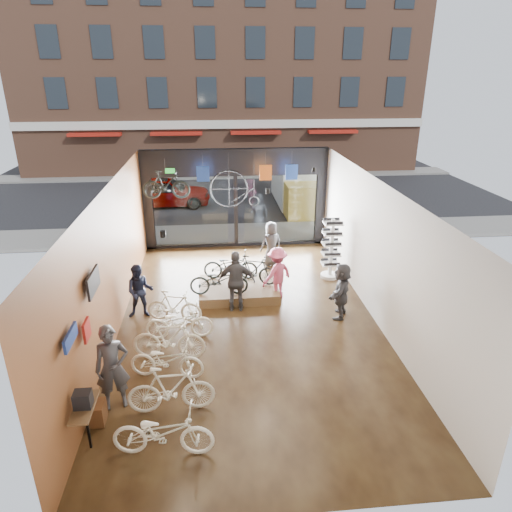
{
  "coord_description": "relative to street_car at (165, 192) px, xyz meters",
  "views": [
    {
      "loc": [
        -0.86,
        -11.0,
        6.45
      ],
      "look_at": [
        0.34,
        1.4,
        1.38
      ],
      "focal_mm": 32.0,
      "sensor_mm": 36.0,
      "label": 1
    }
  ],
  "objects": [
    {
      "name": "floor_bike_3",
      "position": [
        1.22,
        -13.53,
        -0.23
      ],
      "size": [
        1.8,
        0.72,
        1.05
      ],
      "primitive_type": "imported",
      "rotation": [
        0.0,
        0.0,
        1.44
      ],
      "color": "white",
      "rests_on": "ground_plane"
    },
    {
      "name": "display_bike_right",
      "position": [
        2.87,
        -9.76,
        -0.01
      ],
      "size": [
        1.76,
        0.79,
        0.9
      ],
      "primitive_type": "imported",
      "rotation": [
        0.0,
        0.0,
        1.45
      ],
      "color": "black",
      "rests_on": "display_platform"
    },
    {
      "name": "box_truck",
      "position": [
        6.69,
        -1.0,
        0.42
      ],
      "size": [
        1.99,
        5.96,
        2.35
      ],
      "primitive_type": null,
      "color": "silver",
      "rests_on": "street_road"
    },
    {
      "name": "storefront",
      "position": [
        3.26,
        -6.0,
        1.14
      ],
      "size": [
        7.0,
        0.26,
        3.8
      ],
      "primitive_type": null,
      "color": "black",
      "rests_on": "ground"
    },
    {
      "name": "floor_bike_4",
      "position": [
        1.42,
        -12.65,
        -0.3
      ],
      "size": [
        1.74,
        0.63,
        0.91
      ],
      "primitive_type": "imported",
      "rotation": [
        0.0,
        0.0,
        1.59
      ],
      "color": "white",
      "rests_on": "ground_plane"
    },
    {
      "name": "floor_bike_0",
      "position": [
        1.36,
        -16.53,
        -0.28
      ],
      "size": [
        1.89,
        0.82,
        0.96
      ],
      "primitive_type": "imported",
      "rotation": [
        0.0,
        0.0,
        1.47
      ],
      "color": "white",
      "rests_on": "ground_plane"
    },
    {
      "name": "sunglasses_rack",
      "position": [
        6.21,
        -9.33,
        0.26
      ],
      "size": [
        0.7,
        0.61,
        2.04
      ],
      "primitive_type": null,
      "rotation": [
        0.0,
        0.0,
        -0.22
      ],
      "color": "white",
      "rests_on": "ground_plane"
    },
    {
      "name": "customer_5",
      "position": [
        5.84,
        -11.94,
        0.05
      ],
      "size": [
        1.05,
        1.55,
        1.61
      ],
      "primitive_type": "imported",
      "rotation": [
        0.0,
        0.0,
        4.29
      ],
      "color": "#3F3F44",
      "rests_on": "ground_plane"
    },
    {
      "name": "street_road",
      "position": [
        3.26,
        3.0,
        -0.77
      ],
      "size": [
        30.0,
        18.0,
        0.02
      ],
      "primitive_type": "cube",
      "color": "black",
      "rests_on": "ground"
    },
    {
      "name": "customer_3",
      "position": [
        4.23,
        -10.66,
        0.06
      ],
      "size": [
        1.21,
        1.09,
        1.63
      ],
      "primitive_type": "imported",
      "rotation": [
        0.0,
        0.0,
        3.74
      ],
      "color": "#CC4C72",
      "rests_on": "ground_plane"
    },
    {
      "name": "ground_plane",
      "position": [
        3.26,
        -12.0,
        -0.78
      ],
      "size": [
        7.0,
        12.0,
        0.04
      ],
      "primitive_type": "cube",
      "color": "black",
      "rests_on": "ground"
    },
    {
      "name": "wall_merch",
      "position": [
        -0.12,
        -15.5,
        0.54
      ],
      "size": [
        0.4,
        2.4,
        2.6
      ],
      "primitive_type": null,
      "color": "navy",
      "rests_on": "wall_left"
    },
    {
      "name": "ceiling",
      "position": [
        3.26,
        -12.0,
        3.06
      ],
      "size": [
        7.0,
        12.0,
        0.04
      ],
      "primitive_type": "cube",
      "color": "black",
      "rests_on": "ground"
    },
    {
      "name": "customer_2",
      "position": [
        2.97,
        -11.3,
        0.15
      ],
      "size": [
        1.09,
        0.51,
        1.82
      ],
      "primitive_type": "imported",
      "rotation": [
        0.0,
        0.0,
        3.08
      ],
      "color": "#3F3F44",
      "rests_on": "ground_plane"
    },
    {
      "name": "hung_bike",
      "position": [
        0.85,
        -7.8,
        2.17
      ],
      "size": [
        1.61,
        0.54,
        0.95
      ],
      "primitive_type": "imported",
      "rotation": [
        0.0,
        0.0,
        1.51
      ],
      "color": "black",
      "rests_on": "ceiling"
    },
    {
      "name": "opposite_building",
      "position": [
        3.26,
        9.5,
        6.24
      ],
      "size": [
        26.0,
        5.0,
        14.0
      ],
      "primitive_type": "cube",
      "color": "brown",
      "rests_on": "ground"
    },
    {
      "name": "penny_farthing",
      "position": [
        3.26,
        -7.06,
        1.74
      ],
      "size": [
        1.69,
        0.06,
        1.35
      ],
      "primitive_type": null,
      "color": "black",
      "rests_on": "ceiling"
    },
    {
      "name": "wall_right",
      "position": [
        6.78,
        -12.0,
        1.14
      ],
      "size": [
        0.04,
        12.0,
        3.8
      ],
      "primitive_type": "cube",
      "color": "beige",
      "rests_on": "ground"
    },
    {
      "name": "floor_bike_2",
      "position": [
        1.23,
        -14.27,
        -0.32
      ],
      "size": [
        1.76,
        0.88,
        0.88
      ],
      "primitive_type": "imported",
      "rotation": [
        0.0,
        0.0,
        1.39
      ],
      "color": "white",
      "rests_on": "ground_plane"
    },
    {
      "name": "jersey_mid",
      "position": [
        4.31,
        -6.8,
        2.29
      ],
      "size": [
        0.45,
        0.03,
        0.55
      ],
      "primitive_type": "cube",
      "color": "#CC5919",
      "rests_on": "ceiling"
    },
    {
      "name": "street_car",
      "position": [
        0.0,
        0.0,
        0.0
      ],
      "size": [
        4.45,
        1.79,
        1.52
      ],
      "primitive_type": "imported",
      "rotation": [
        0.0,
        0.0,
        1.57
      ],
      "color": "gray",
      "rests_on": "street_road"
    },
    {
      "name": "sidewalk_far",
      "position": [
        3.26,
        7.0,
        -0.7
      ],
      "size": [
        30.0,
        2.0,
        0.12
      ],
      "primitive_type": "cube",
      "color": "slate",
      "rests_on": "ground"
    },
    {
      "name": "wall_left",
      "position": [
        -0.26,
        -12.0,
        1.14
      ],
      "size": [
        0.04,
        12.0,
        3.8
      ],
      "primitive_type": "cube",
      "color": "#915A30",
      "rests_on": "ground"
    },
    {
      "name": "jersey_left",
      "position": [
        2.07,
        -6.8,
        2.29
      ],
      "size": [
        0.45,
        0.03,
        0.55
      ],
      "primitive_type": "cube",
      "color": "#1E3F99",
      "rests_on": "ceiling"
    },
    {
      "name": "exit_sign",
      "position": [
        0.86,
        -6.12,
        2.29
      ],
      "size": [
        0.35,
        0.06,
        0.18
      ],
      "primitive_type": "cube",
      "color": "#198C26",
      "rests_on": "storefront"
    },
    {
      "name": "display_bike_left",
      "position": [
        2.48,
        -10.84,
        -0.01
      ],
      "size": [
        1.74,
        0.69,
        0.9
      ],
      "primitive_type": "imported",
      "rotation": [
        0.0,
        0.0,
        1.52
      ],
      "color": "black",
      "rests_on": "display_platform"
    },
    {
      "name": "floor_bike_5",
      "position": [
        1.23,
        -11.79,
        -0.29
      ],
      "size": [
        1.6,
        0.8,
        0.93
      ],
      "primitive_type": "imported",
      "rotation": [
        0.0,
        0.0,
        1.33
      ],
      "color": "white",
      "rests_on": "ground_plane"
    },
    {
      "name": "jersey_right",
      "position": [
        5.26,
        -6.8,
        2.29
      ],
      "size": [
        0.45,
        0.03,
        0.55
      ],
      "primitive_type": "cube",
      "color": "#1E3F99",
      "rests_on": "ceiling"
    },
    {
      "name": "floor_bike_1",
      "position": [
        1.42,
        -15.41,
        -0.23
      ],
      "size": [
        1.77,
        0.55,
        1.06
      ],
      "primitive_type": "imported",
      "rotation": [
        0.0,
        0.0,
        1.6
      ],
      "color": "white",
      "rests_on": "ground_plane"
    },
    {
      "name": "wall_back",
      "position": [
        3.26,
        -18.02,
        1.14
      ],
      "size": [
        7.0,
        0.04,
        3.8
      ],
      "primitive_type": "cube",
      "color": "beige",
      "rests_on": "ground"
    },
    {
      "name": "display_platform",
      "position": [
        3.08,
        -10.29,
        -0.61
      ],
      "size": [
        2.4,
        1.8,
        0.3
      ],
      "primitive_type": "cube",
      "color": "#483622",
      "rests_on": "ground_plane"
    },
    {
      "name": "customer_0",
      "position": [
        0.26,
        -15.13,
        0.17
      ],
      "size": [
        0.76,
        0.59,
        1.86
      ],
      "primitive_type": "imported",
      "rotation": [
        0.0,
        0.0,
        0.24
      ],
      "color": "#3F3F44",
      "rests_on": "ground_plane"
    },
    {
      "name": "display_bike_mid",
      "position": [
        3.55,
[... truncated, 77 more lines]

